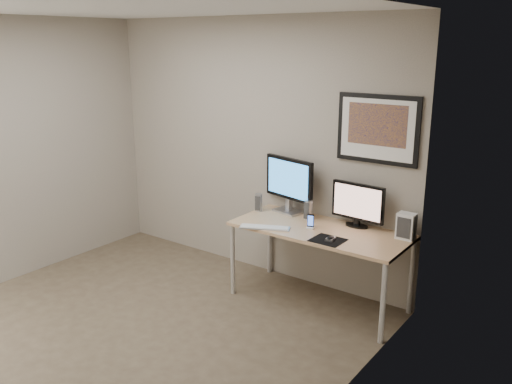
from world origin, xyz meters
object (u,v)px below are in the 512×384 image
(fan_unit, at_px, (406,226))
(speaker_left, at_px, (259,202))
(framed_art, at_px, (378,129))
(keyboard, at_px, (265,227))
(monitor_large, at_px, (289,183))
(speaker_right, at_px, (309,210))
(monitor_tv, at_px, (358,204))
(phone_dock, at_px, (311,221))
(desk, at_px, (320,236))

(fan_unit, bearing_deg, speaker_left, -175.06)
(framed_art, relative_size, keyboard, 1.66)
(monitor_large, bearing_deg, speaker_left, -139.89)
(speaker_right, height_order, fan_unit, fan_unit)
(speaker_right, relative_size, keyboard, 0.42)
(monitor_tv, distance_m, keyboard, 0.86)
(framed_art, bearing_deg, phone_dock, -138.26)
(framed_art, relative_size, phone_dock, 5.52)
(desk, relative_size, phone_dock, 11.78)
(framed_art, bearing_deg, monitor_tv, -141.11)
(speaker_left, relative_size, speaker_right, 0.92)
(monitor_large, distance_m, monitor_tv, 0.74)
(monitor_tv, height_order, phone_dock, monitor_tv)
(speaker_right, xyz_separation_m, keyboard, (-0.20, -0.44, -0.09))
(keyboard, xyz_separation_m, fan_unit, (1.13, 0.48, 0.11))
(desk, distance_m, keyboard, 0.50)
(speaker_left, bearing_deg, framed_art, -6.71)
(speaker_left, relative_size, phone_dock, 1.28)
(phone_dock, bearing_deg, monitor_large, 131.38)
(framed_art, height_order, speaker_right, framed_art)
(keyboard, distance_m, fan_unit, 1.23)
(speaker_left, xyz_separation_m, phone_dock, (0.68, -0.15, -0.02))
(framed_art, height_order, fan_unit, framed_art)
(monitor_tv, height_order, speaker_right, monitor_tv)
(monitor_large, xyz_separation_m, phone_dock, (0.42, -0.29, -0.23))
(speaker_left, distance_m, fan_unit, 1.47)
(monitor_tv, bearing_deg, desk, -130.75)
(framed_art, bearing_deg, monitor_large, -173.94)
(desk, distance_m, speaker_left, 0.78)
(monitor_large, bearing_deg, speaker_right, -3.77)
(speaker_left, distance_m, speaker_right, 0.54)
(monitor_large, relative_size, fan_unit, 2.60)
(monitor_tv, relative_size, speaker_left, 2.96)
(speaker_left, bearing_deg, speaker_right, -12.46)
(fan_unit, bearing_deg, phone_dock, -161.34)
(speaker_right, xyz_separation_m, phone_dock, (0.14, -0.21, -0.03))
(phone_dock, height_order, fan_unit, fan_unit)
(speaker_left, relative_size, keyboard, 0.39)
(desk, height_order, speaker_right, speaker_right)
(desk, distance_m, framed_art, 1.07)
(monitor_tv, xyz_separation_m, speaker_left, (-1.00, -0.14, -0.13))
(phone_dock, bearing_deg, monitor_tv, 28.55)
(framed_art, xyz_separation_m, fan_unit, (0.37, -0.13, -0.78))
(fan_unit, bearing_deg, desk, -162.97)
(speaker_left, bearing_deg, phone_dock, -30.72)
(speaker_left, height_order, speaker_right, speaker_right)
(keyboard, bearing_deg, speaker_right, 41.71)
(monitor_large, distance_m, speaker_left, 0.37)
(framed_art, distance_m, phone_dock, 1.00)
(monitor_large, height_order, fan_unit, monitor_large)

